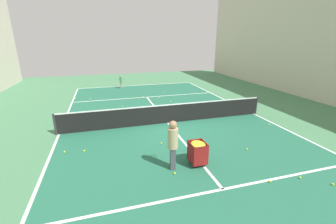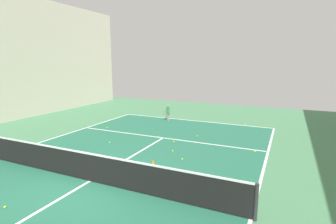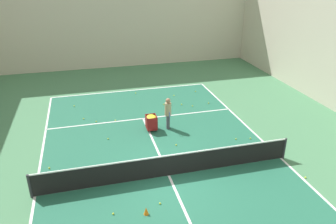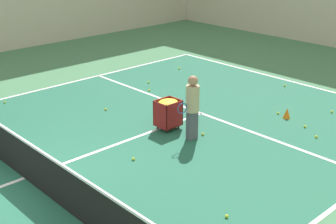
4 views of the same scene
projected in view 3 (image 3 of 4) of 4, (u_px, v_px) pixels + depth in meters
name	position (u px, v px, depth m)	size (l,w,h in m)	color
ground_plane	(169.00, 176.00, 13.32)	(35.95, 35.95, 0.00)	#477F56
court_playing_area	(169.00, 176.00, 13.32)	(10.30, 20.27, 0.00)	#23664C
line_baseline_far	(131.00, 90.00, 22.24)	(10.30, 0.10, 0.00)	white
line_sideline_left	(35.00, 197.00, 12.13)	(0.10, 20.27, 0.00)	white
line_sideline_right	(281.00, 158.00, 14.52)	(0.10, 20.27, 0.00)	white
line_service_far	(143.00, 118.00, 18.23)	(10.30, 0.10, 0.00)	white
line_centre_service	(169.00, 176.00, 13.32)	(0.10, 11.15, 0.00)	white
hall_enclosure_far	(116.00, 14.00, 25.70)	(21.98, 0.15, 8.45)	beige
tennis_net	(169.00, 165.00, 13.11)	(10.60, 0.10, 0.99)	#2D2D33
coach_at_net	(168.00, 111.00, 16.77)	(0.39, 0.69, 1.69)	#4C4C56
ball_cart	(151.00, 120.00, 16.72)	(0.53, 0.61, 0.83)	maroon
training_cone_0	(169.00, 103.00, 19.93)	(0.21, 0.21, 0.30)	orange
training_cone_1	(146.00, 211.00, 11.22)	(0.18, 0.18, 0.29)	orange
tennis_ball_3	(108.00, 139.00, 16.06)	(0.07, 0.07, 0.07)	yellow
tennis_ball_4	(84.00, 119.00, 18.13)	(0.07, 0.07, 0.07)	yellow
tennis_ball_5	(209.00, 103.00, 20.15)	(0.07, 0.07, 0.07)	yellow
tennis_ball_6	(250.00, 138.00, 16.09)	(0.07, 0.07, 0.07)	yellow
tennis_ball_8	(174.00, 96.00, 21.31)	(0.07, 0.07, 0.07)	yellow
tennis_ball_9	(176.00, 145.00, 15.51)	(0.07, 0.07, 0.07)	yellow
tennis_ball_10	(113.00, 214.00, 11.25)	(0.07, 0.07, 0.07)	yellow
tennis_ball_12	(164.00, 104.00, 19.97)	(0.07, 0.07, 0.07)	yellow
tennis_ball_13	(115.00, 120.00, 17.95)	(0.07, 0.07, 0.07)	yellow
tennis_ball_14	(136.00, 93.00, 21.71)	(0.07, 0.07, 0.07)	yellow
tennis_ball_16	(167.00, 124.00, 17.49)	(0.07, 0.07, 0.07)	yellow
tennis_ball_17	(49.00, 168.00, 13.76)	(0.07, 0.07, 0.07)	yellow
tennis_ball_18	(160.00, 203.00, 11.74)	(0.07, 0.07, 0.07)	yellow
tennis_ball_19	(192.00, 106.00, 19.76)	(0.07, 0.07, 0.07)	yellow
tennis_ball_20	(236.00, 139.00, 16.03)	(0.07, 0.07, 0.07)	yellow
tennis_ball_21	(74.00, 106.00, 19.76)	(0.07, 0.07, 0.07)	yellow
tennis_ball_23	(305.00, 177.00, 13.16)	(0.07, 0.07, 0.07)	yellow
tennis_ball_25	(195.00, 91.00, 21.99)	(0.07, 0.07, 0.07)	yellow
tennis_ball_27	(96.00, 122.00, 17.80)	(0.07, 0.07, 0.07)	yellow
tennis_ball_29	(182.00, 104.00, 19.96)	(0.07, 0.07, 0.07)	yellow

